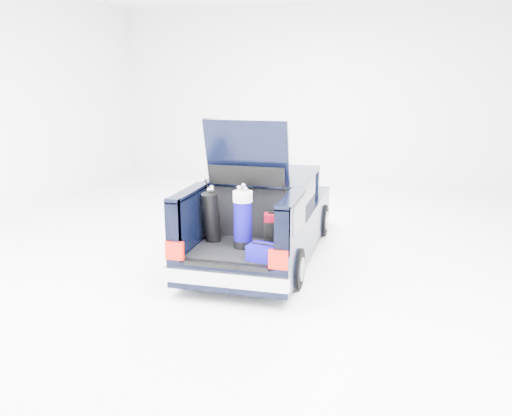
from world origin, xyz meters
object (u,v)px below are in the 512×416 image
(car, at_px, (265,217))
(blue_duffel, at_px, (265,253))
(red_suitcase, at_px, (275,231))
(black_golf_bag, at_px, (211,217))
(blue_golf_bag, at_px, (243,219))

(car, height_order, blue_duffel, car)
(red_suitcase, relative_size, blue_duffel, 1.05)
(car, height_order, black_golf_bag, car)
(red_suitcase, bearing_deg, blue_golf_bag, -176.96)
(blue_golf_bag, xyz_separation_m, blue_duffel, (0.46, -0.48, -0.33))
(red_suitcase, bearing_deg, black_golf_bag, 167.16)
(blue_golf_bag, bearing_deg, car, 86.35)
(red_suitcase, xyz_separation_m, black_golf_bag, (-1.00, 0.02, 0.14))
(car, bearing_deg, black_golf_bag, -109.89)
(blue_golf_bag, bearing_deg, blue_duffel, -51.62)
(blue_golf_bag, distance_m, blue_duffel, 0.74)
(blue_duffel, bearing_deg, black_golf_bag, 158.85)
(car, bearing_deg, blue_golf_bag, -88.53)
(car, xyz_separation_m, black_golf_bag, (-0.50, -1.38, 0.32))
(car, distance_m, blue_golf_bag, 1.57)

